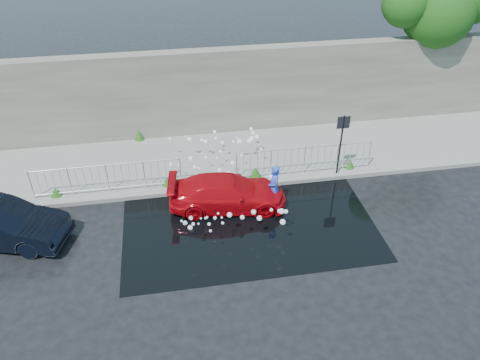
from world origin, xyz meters
name	(u,v)px	position (x,y,z in m)	size (l,w,h in m)	color
ground	(238,245)	(0.00, 0.00, 0.00)	(90.00, 90.00, 0.00)	black
pavement	(217,158)	(0.00, 5.00, 0.07)	(30.00, 4.00, 0.15)	gray
curb	(225,187)	(0.00, 3.00, 0.08)	(30.00, 0.25, 0.16)	gray
retaining_wall	(209,92)	(0.00, 7.20, 1.90)	(30.00, 0.60, 3.50)	#565248
puddle	(249,223)	(0.50, 1.00, 0.01)	(8.00, 5.00, 0.01)	black
sign_post	(342,136)	(4.20, 3.10, 1.72)	(0.45, 0.06, 2.50)	black
tree	(443,7)	(9.66, 7.41, 4.79)	(5.07, 2.93, 6.32)	#332114
railing_left	(107,177)	(-4.00, 3.35, 0.74)	(5.05, 0.05, 1.10)	silver
railing_right	(304,159)	(3.00, 3.35, 0.74)	(5.05, 0.05, 1.10)	silver
weeds	(213,160)	(-0.24, 4.50, 0.33)	(12.17, 3.93, 0.42)	#1F4E14
water_spray	(230,172)	(0.21, 2.94, 0.76)	(3.66, 5.80, 1.07)	white
red_car	(228,193)	(-0.03, 2.00, 0.56)	(1.58, 3.89, 1.13)	#B6070E
person	(274,186)	(1.50, 1.80, 0.77)	(0.56, 0.37, 1.55)	blue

